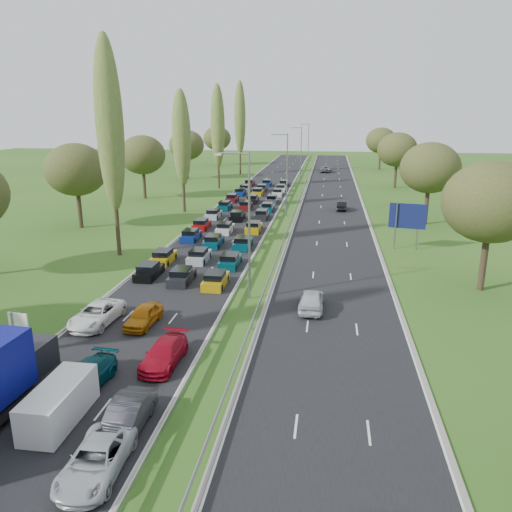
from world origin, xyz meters
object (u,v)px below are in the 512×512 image
at_px(near_car_2, 97,314).
at_px(direction_sign, 407,218).
at_px(info_sign, 18,323).
at_px(white_van_rear, 62,401).

distance_m(near_car_2, direction_sign, 35.21).
bearing_deg(near_car_2, info_sign, -132.62).
height_order(near_car_2, white_van_rear, white_van_rear).
relative_size(white_van_rear, direction_sign, 0.94).
relative_size(near_car_2, direction_sign, 1.02).
relative_size(white_van_rear, info_sign, 2.32).
bearing_deg(white_van_rear, near_car_2, 107.10).
bearing_deg(info_sign, direction_sign, 44.36).
distance_m(near_car_2, info_sign, 5.22).
xyz_separation_m(near_car_2, info_sign, (-3.74, -3.58, 0.61)).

